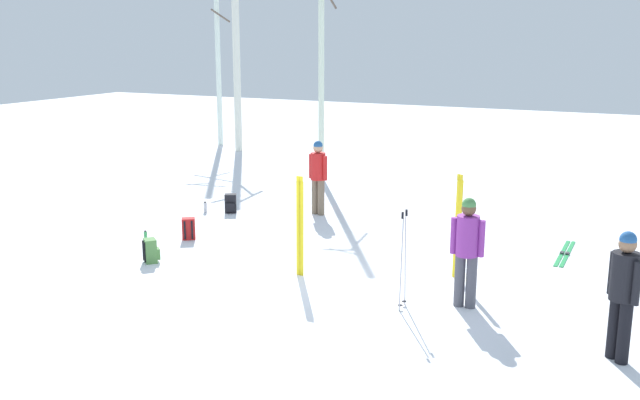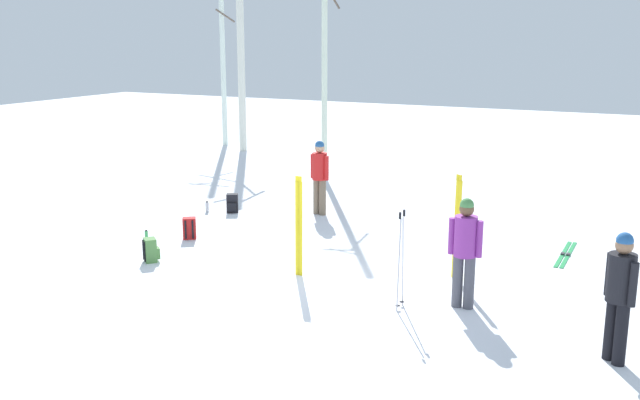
{
  "view_description": "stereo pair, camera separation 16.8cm",
  "coord_description": "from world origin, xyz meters",
  "px_view_note": "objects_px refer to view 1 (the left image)",
  "views": [
    {
      "loc": [
        5.21,
        -10.21,
        4.1
      ],
      "look_at": [
        -0.57,
        1.83,
        1.0
      ],
      "focal_mm": 40.5,
      "sensor_mm": 36.0,
      "label": 1
    },
    {
      "loc": [
        5.36,
        -10.14,
        4.1
      ],
      "look_at": [
        -0.57,
        1.83,
        1.0
      ],
      "focal_mm": 40.5,
      "sensor_mm": 36.0,
      "label": 2
    }
  ],
  "objects_px": {
    "person_0": "(467,245)",
    "birch_tree_1": "(236,42)",
    "person_2": "(318,173)",
    "ski_poles_0": "(403,257)",
    "person_1": "(623,288)",
    "ski_pair_planted_0": "(300,227)",
    "backpack_1": "(151,251)",
    "ski_pair_planted_1": "(458,227)",
    "backpack_2": "(231,204)",
    "backpack_0": "(189,229)",
    "birch_tree_2": "(321,47)",
    "water_bottle_1": "(146,237)",
    "ski_pair_lying_0": "(565,253)",
    "water_bottle_0": "(205,207)",
    "birch_tree_0": "(217,38)"
  },
  "relations": [
    {
      "from": "person_0",
      "to": "birch_tree_1",
      "type": "relative_size",
      "value": 0.23
    },
    {
      "from": "person_2",
      "to": "ski_poles_0",
      "type": "distance_m",
      "value": 5.98
    },
    {
      "from": "person_1",
      "to": "ski_pair_planted_0",
      "type": "xyz_separation_m",
      "value": [
        -5.18,
        1.2,
        -0.11
      ]
    },
    {
      "from": "backpack_1",
      "to": "ski_pair_planted_1",
      "type": "bearing_deg",
      "value": 16.63
    },
    {
      "from": "person_2",
      "to": "backpack_2",
      "type": "height_order",
      "value": "person_2"
    },
    {
      "from": "person_0",
      "to": "backpack_0",
      "type": "relative_size",
      "value": 3.9
    },
    {
      "from": "person_0",
      "to": "ski_pair_planted_0",
      "type": "height_order",
      "value": "ski_pair_planted_0"
    },
    {
      "from": "ski_pair_planted_1",
      "to": "birch_tree_1",
      "type": "height_order",
      "value": "birch_tree_1"
    },
    {
      "from": "person_0",
      "to": "person_2",
      "type": "relative_size",
      "value": 1.0
    },
    {
      "from": "ski_pair_planted_1",
      "to": "birch_tree_2",
      "type": "bearing_deg",
      "value": 130.67
    },
    {
      "from": "water_bottle_1",
      "to": "person_2",
      "type": "bearing_deg",
      "value": 60.11
    },
    {
      "from": "person_2",
      "to": "water_bottle_1",
      "type": "xyz_separation_m",
      "value": [
        -2.08,
        -3.62,
        -0.86
      ]
    },
    {
      "from": "backpack_2",
      "to": "water_bottle_1",
      "type": "bearing_deg",
      "value": -93.42
    },
    {
      "from": "person_1",
      "to": "ski_poles_0",
      "type": "height_order",
      "value": "person_1"
    },
    {
      "from": "person_0",
      "to": "ski_pair_lying_0",
      "type": "height_order",
      "value": "person_0"
    },
    {
      "from": "ski_pair_lying_0",
      "to": "water_bottle_0",
      "type": "distance_m",
      "value": 8.05
    },
    {
      "from": "water_bottle_0",
      "to": "person_0",
      "type": "bearing_deg",
      "value": -24.96
    },
    {
      "from": "backpack_0",
      "to": "backpack_1",
      "type": "xyz_separation_m",
      "value": [
        0.28,
        -1.56,
        0.0
      ]
    },
    {
      "from": "ski_pair_planted_1",
      "to": "water_bottle_1",
      "type": "height_order",
      "value": "ski_pair_planted_1"
    },
    {
      "from": "ski_pair_planted_1",
      "to": "ski_poles_0",
      "type": "xyz_separation_m",
      "value": [
        -0.37,
        -1.71,
        -0.09
      ]
    },
    {
      "from": "backpack_2",
      "to": "ski_pair_lying_0",
      "type": "bearing_deg",
      "value": 0.06
    },
    {
      "from": "birch_tree_1",
      "to": "backpack_2",
      "type": "bearing_deg",
      "value": -59.34
    },
    {
      "from": "person_1",
      "to": "backpack_0",
      "type": "bearing_deg",
      "value": 164.9
    },
    {
      "from": "water_bottle_1",
      "to": "backpack_2",
      "type": "bearing_deg",
      "value": 86.58
    },
    {
      "from": "ski_pair_planted_1",
      "to": "water_bottle_1",
      "type": "relative_size",
      "value": 6.96
    },
    {
      "from": "backpack_2",
      "to": "birch_tree_2",
      "type": "bearing_deg",
      "value": 87.53
    },
    {
      "from": "person_0",
      "to": "backpack_1",
      "type": "relative_size",
      "value": 3.9
    },
    {
      "from": "backpack_0",
      "to": "birch_tree_2",
      "type": "relative_size",
      "value": 0.06
    },
    {
      "from": "ski_pair_planted_0",
      "to": "ski_pair_lying_0",
      "type": "bearing_deg",
      "value": 39.58
    },
    {
      "from": "person_2",
      "to": "backpack_2",
      "type": "bearing_deg",
      "value": -158.57
    },
    {
      "from": "backpack_1",
      "to": "birch_tree_1",
      "type": "bearing_deg",
      "value": 114.68
    },
    {
      "from": "ski_pair_planted_1",
      "to": "birch_tree_0",
      "type": "distance_m",
      "value": 16.51
    },
    {
      "from": "birch_tree_2",
      "to": "person_0",
      "type": "bearing_deg",
      "value": -51.91
    },
    {
      "from": "backpack_0",
      "to": "water_bottle_0",
      "type": "bearing_deg",
      "value": 115.98
    },
    {
      "from": "ski_pair_lying_0",
      "to": "water_bottle_0",
      "type": "relative_size",
      "value": 6.95
    },
    {
      "from": "backpack_0",
      "to": "water_bottle_0",
      "type": "relative_size",
      "value": 1.71
    },
    {
      "from": "person_0",
      "to": "birch_tree_2",
      "type": "distance_m",
      "value": 10.51
    },
    {
      "from": "ski_pair_planted_0",
      "to": "water_bottle_1",
      "type": "height_order",
      "value": "ski_pair_planted_0"
    },
    {
      "from": "birch_tree_0",
      "to": "ski_poles_0",
      "type": "bearing_deg",
      "value": -47.48
    },
    {
      "from": "ski_poles_0",
      "to": "backpack_1",
      "type": "relative_size",
      "value": 3.47
    },
    {
      "from": "backpack_1",
      "to": "water_bottle_1",
      "type": "relative_size",
      "value": 1.69
    },
    {
      "from": "person_1",
      "to": "backpack_0",
      "type": "xyz_separation_m",
      "value": [
        -8.27,
        2.23,
        -0.77
      ]
    },
    {
      "from": "ski_pair_planted_0",
      "to": "water_bottle_1",
      "type": "distance_m",
      "value": 3.78
    },
    {
      "from": "person_2",
      "to": "backpack_2",
      "type": "relative_size",
      "value": 3.9
    },
    {
      "from": "ski_pair_planted_0",
      "to": "person_0",
      "type": "bearing_deg",
      "value": -4.16
    },
    {
      "from": "backpack_0",
      "to": "backpack_2",
      "type": "height_order",
      "value": "same"
    },
    {
      "from": "ski_pair_lying_0",
      "to": "backpack_1",
      "type": "bearing_deg",
      "value": -150.59
    },
    {
      "from": "person_1",
      "to": "ski_poles_0",
      "type": "relative_size",
      "value": 1.12
    },
    {
      "from": "ski_pair_planted_0",
      "to": "ski_pair_lying_0",
      "type": "distance_m",
      "value": 5.23
    },
    {
      "from": "birch_tree_0",
      "to": "birch_tree_2",
      "type": "distance_m",
      "value": 7.5
    }
  ]
}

